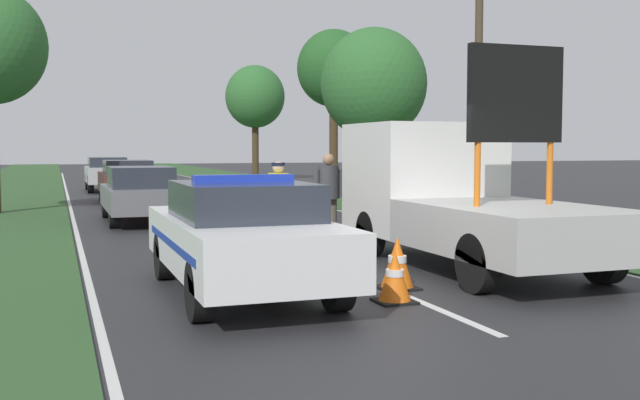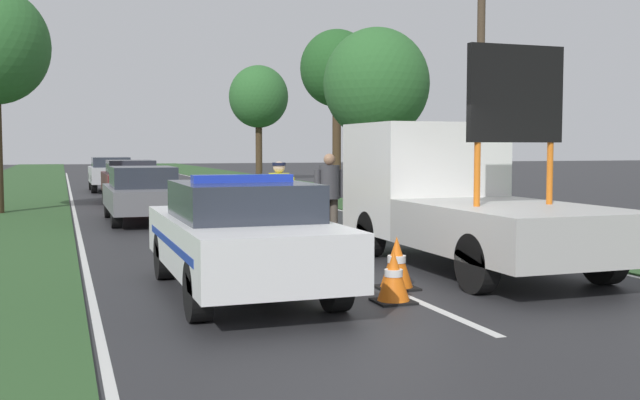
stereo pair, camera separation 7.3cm
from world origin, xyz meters
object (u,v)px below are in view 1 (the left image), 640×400
Objects in this scene: queued_car_wagon_maroon at (127,180)px; queued_car_sedan_silver at (107,173)px; police_car at (242,235)px; pedestrian_civilian at (328,191)px; traffic_cone_centre_front at (397,263)px; roadside_tree_near_left at (255,97)px; police_officer at (278,198)px; road_barrier at (283,195)px; work_truck at (453,194)px; queued_car_suv_grey at (140,193)px; utility_pole at (479,53)px; traffic_cone_near_truck at (285,220)px; roadside_tree_mid_left at (334,70)px; roadside_tree_near_right at (374,84)px; traffic_cone_near_police at (395,277)px.

queued_car_sedan_silver reaches higher than queued_car_wagon_maroon.
police_car is 5.29m from pedestrian_civilian.
roadside_tree_near_left is at bearing 78.75° from traffic_cone_centre_front.
police_officer reaches higher than queued_car_wagon_maroon.
road_barrier is at bearing -103.43° from roadside_tree_near_left.
work_truck reaches higher than police_officer.
police_car is at bearing 89.85° from queued_car_wagon_maroon.
road_barrier is (1.98, 4.78, 0.20)m from police_car.
roadside_tree_near_left is (8.82, 22.29, 4.04)m from queued_car_suv_grey.
utility_pole is at bearing 44.63° from police_car.
queued_car_sedan_silver is 0.64× the size of roadside_tree_near_left.
traffic_cone_near_truck is at bearing 87.20° from traffic_cone_centre_front.
road_barrier is 1.85× the size of pedestrian_civilian.
roadside_tree_near_left is 0.94× the size of roadside_tree_mid_left.
pedestrian_civilian is 18.38m from roadside_tree_mid_left.
police_car is at bearing 91.36° from queued_car_suv_grey.
roadside_tree_near_left is at bearing 76.21° from road_barrier.
pedestrian_civilian is 0.26× the size of roadside_tree_mid_left.
utility_pole is at bearing -95.22° from roadside_tree_mid_left.
work_truck is at bearing -60.15° from road_barrier.
roadside_tree_near_right is (7.62, -3.68, 3.20)m from queued_car_wagon_maroon.
roadside_tree_mid_left is at bearing 71.69° from traffic_cone_centre_front.
police_car is at bearing -119.92° from roadside_tree_near_right.
traffic_cone_near_police is 25.63m from queued_car_sedan_silver.
queued_car_sedan_silver is (-4.09, 22.94, -0.34)m from work_truck.
police_car reaches higher than road_barrier.
queued_car_wagon_maroon is at bearing 91.61° from queued_car_sedan_silver.
pedestrian_civilian is at bearing 118.53° from queued_car_suv_grey.
police_car is at bearing -111.82° from traffic_cone_near_truck.
roadside_tree_near_left is (5.75, 27.95, 3.73)m from pedestrian_civilian.
roadside_tree_near_right is at bearing -157.95° from queued_car_suv_grey.
queued_car_wagon_maroon is (-1.51, 13.37, -0.21)m from police_officer.
pedestrian_civilian reaches higher than queued_car_sedan_silver.
roadside_tree_near_left reaches higher than queued_car_wagon_maroon.
queued_car_sedan_silver reaches higher than queued_car_suv_grey.
utility_pole reaches higher than pedestrian_civilian.
queued_car_sedan_silver is (-2.53, 18.47, 0.45)m from traffic_cone_near_truck.
police_officer is 1.53m from pedestrian_civilian.
utility_pole is at bearing 52.51° from traffic_cone_centre_front.
roadside_tree_near_left reaches higher than queued_car_suv_grey.
roadside_tree_mid_left is 0.84× the size of utility_pole.
utility_pole is at bearing 160.73° from queued_car_suv_grey.
road_barrier is at bearing 112.62° from queued_car_suv_grey.
traffic_cone_centre_front is 0.16× the size of queued_car_suv_grey.
work_truck is at bearing -104.94° from roadside_tree_mid_left.
traffic_cone_near_police is at bearing -33.54° from police_car.
police_car is 24.38m from queued_car_sedan_silver.
queued_car_suv_grey reaches higher than traffic_cone_near_police.
work_truck is 3.86m from road_barrier.
roadside_tree_near_left reaches higher than roadside_tree_near_right.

